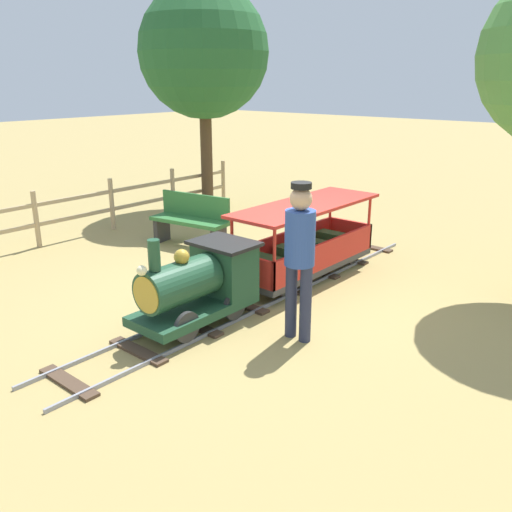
# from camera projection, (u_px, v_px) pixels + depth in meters

# --- Properties ---
(ground_plane) EXTENTS (60.00, 60.00, 0.00)m
(ground_plane) POSITION_uv_depth(u_px,v_px,m) (265.00, 295.00, 6.75)
(ground_plane) COLOR #A38C51
(track) EXTENTS (0.75, 6.05, 0.04)m
(track) POSITION_uv_depth(u_px,v_px,m) (262.00, 295.00, 6.69)
(track) COLOR gray
(track) RESTS_ON ground_plane
(locomotive) EXTENTS (0.71, 1.45, 1.05)m
(locomotive) POSITION_uv_depth(u_px,v_px,m) (200.00, 282.00, 5.80)
(locomotive) COLOR #1E472D
(locomotive) RESTS_ON ground_plane
(passenger_car) EXTENTS (0.81, 2.35, 0.97)m
(passenger_car) POSITION_uv_depth(u_px,v_px,m) (306.00, 247.00, 7.22)
(passenger_car) COLOR #3F3F3F
(passenger_car) RESTS_ON ground_plane
(conductor_person) EXTENTS (0.30, 0.30, 1.62)m
(conductor_person) POSITION_uv_depth(u_px,v_px,m) (300.00, 250.00, 5.33)
(conductor_person) COLOR #282D47
(conductor_person) RESTS_ON ground_plane
(park_bench) EXTENTS (1.35, 0.59, 0.82)m
(park_bench) POSITION_uv_depth(u_px,v_px,m) (191.00, 221.00, 8.59)
(park_bench) COLOR #2D6B33
(park_bench) RESTS_ON ground_plane
(oak_tree_far) EXTENTS (2.46, 2.46, 4.25)m
(oak_tree_far) POSITION_uv_depth(u_px,v_px,m) (204.00, 53.00, 10.21)
(oak_tree_far) COLOR #4C3823
(oak_tree_far) RESTS_ON ground_plane
(fence_section) EXTENTS (0.08, 7.13, 0.90)m
(fence_section) POSITION_uv_depth(u_px,v_px,m) (76.00, 209.00, 9.03)
(fence_section) COLOR tan
(fence_section) RESTS_ON ground_plane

